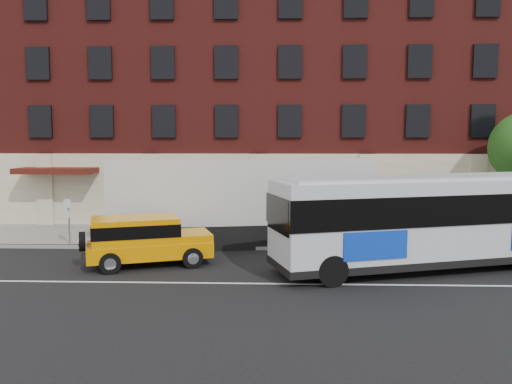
{
  "coord_description": "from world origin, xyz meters",
  "views": [
    {
      "loc": [
        0.9,
        -16.81,
        4.95
      ],
      "look_at": [
        0.11,
        5.5,
        2.66
      ],
      "focal_mm": 36.15,
      "sensor_mm": 36.0,
      "label": 1
    }
  ],
  "objects_px": {
    "city_bus": "(441,217)",
    "yellow_suv": "(144,238)",
    "sign_pole": "(68,216)",
    "shipping_container": "(243,203)"
  },
  "relations": [
    {
      "from": "sign_pole",
      "to": "yellow_suv",
      "type": "xyz_separation_m",
      "value": [
        4.28,
        -3.21,
        -0.35
      ]
    },
    {
      "from": "city_bus",
      "to": "shipping_container",
      "type": "xyz_separation_m",
      "value": [
        -7.84,
        4.11,
        0.02
      ]
    },
    {
      "from": "sign_pole",
      "to": "yellow_suv",
      "type": "height_order",
      "value": "sign_pole"
    },
    {
      "from": "sign_pole",
      "to": "shipping_container",
      "type": "height_order",
      "value": "shipping_container"
    },
    {
      "from": "sign_pole",
      "to": "city_bus",
      "type": "height_order",
      "value": "city_bus"
    },
    {
      "from": "sign_pole",
      "to": "city_bus",
      "type": "relative_size",
      "value": 0.19
    },
    {
      "from": "sign_pole",
      "to": "yellow_suv",
      "type": "distance_m",
      "value": 5.36
    },
    {
      "from": "city_bus",
      "to": "yellow_suv",
      "type": "bearing_deg",
      "value": 179.76
    },
    {
      "from": "city_bus",
      "to": "shipping_container",
      "type": "distance_m",
      "value": 8.85
    },
    {
      "from": "city_bus",
      "to": "shipping_container",
      "type": "relative_size",
      "value": 1.08
    }
  ]
}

